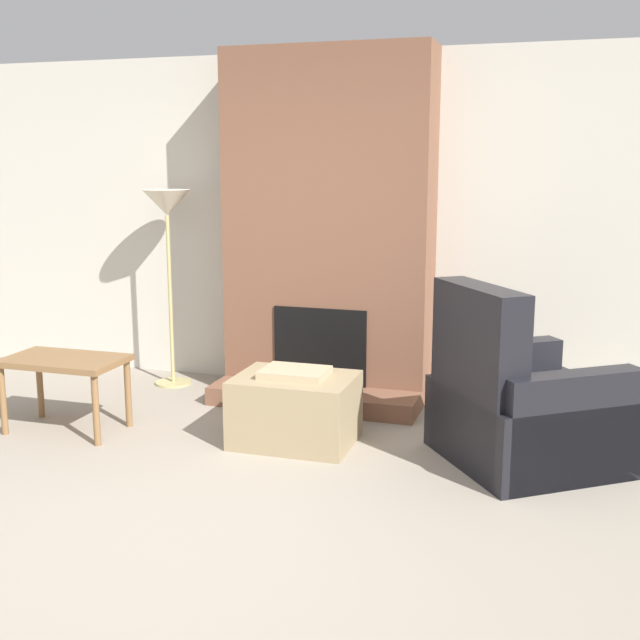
{
  "coord_description": "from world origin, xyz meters",
  "views": [
    {
      "loc": [
        1.74,
        -3.23,
        1.8
      ],
      "look_at": [
        0.0,
        2.34,
        0.62
      ],
      "focal_mm": 45.0,
      "sensor_mm": 36.0,
      "label": 1
    }
  ],
  "objects_px": {
    "ottoman": "(295,408)",
    "floor_lamp_left": "(167,216)",
    "armchair": "(519,411)",
    "side_table": "(65,368)"
  },
  "relations": [
    {
      "from": "floor_lamp_left",
      "to": "armchair",
      "type": "bearing_deg",
      "value": -18.48
    },
    {
      "from": "ottoman",
      "to": "armchair",
      "type": "relative_size",
      "value": 0.57
    },
    {
      "from": "ottoman",
      "to": "floor_lamp_left",
      "type": "distance_m",
      "value": 2.07
    },
    {
      "from": "armchair",
      "to": "ottoman",
      "type": "bearing_deg",
      "value": 57.5
    },
    {
      "from": "side_table",
      "to": "floor_lamp_left",
      "type": "height_order",
      "value": "floor_lamp_left"
    },
    {
      "from": "ottoman",
      "to": "side_table",
      "type": "distance_m",
      "value": 1.57
    },
    {
      "from": "armchair",
      "to": "side_table",
      "type": "height_order",
      "value": "armchair"
    },
    {
      "from": "ottoman",
      "to": "side_table",
      "type": "height_order",
      "value": "side_table"
    },
    {
      "from": "armchair",
      "to": "side_table",
      "type": "distance_m",
      "value": 2.95
    },
    {
      "from": "ottoman",
      "to": "armchair",
      "type": "bearing_deg",
      "value": 3.3
    }
  ]
}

